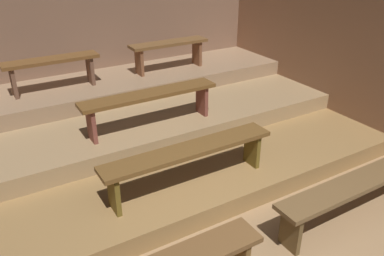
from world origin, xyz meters
TOP-DOWN VIEW (x-y plane):
  - ground at (0.00, 2.46)m, footprint 6.33×5.71m
  - wall_back at (0.00, 4.94)m, footprint 6.33×0.06m
  - wall_right at (2.80, 2.46)m, footprint 0.06×5.71m
  - platform_lower at (0.00, 3.13)m, footprint 5.53×3.56m
  - platform_middle at (0.00, 3.71)m, footprint 5.53×2.39m
  - platform_upper at (0.00, 4.30)m, footprint 5.53×1.22m
  - bench_floor_right at (1.24, 0.72)m, footprint 2.13×0.30m
  - bench_lower_center at (-0.15, 1.81)m, footprint 1.93×0.30m
  - bench_middle_center at (-0.06, 2.92)m, footprint 1.77×0.30m
  - bench_upper_left at (-0.92, 4.27)m, footprint 1.30×0.30m
  - bench_upper_right at (0.92, 4.27)m, footprint 1.30×0.30m

SIDE VIEW (x-z plane):
  - ground at x=0.00m, z-range -0.08..0.00m
  - platform_lower at x=0.00m, z-range 0.00..0.23m
  - platform_middle at x=0.00m, z-range 0.23..0.45m
  - bench_floor_right at x=1.24m, z-range 0.15..0.61m
  - platform_upper at x=0.00m, z-range 0.45..0.68m
  - bench_lower_center at x=-0.15m, z-range 0.37..0.83m
  - bench_middle_center at x=-0.06m, z-range 0.59..1.05m
  - bench_upper_left at x=-0.92m, z-range 0.80..1.26m
  - bench_upper_right at x=0.92m, z-range 0.80..1.26m
  - wall_back at x=0.00m, z-range 0.00..2.47m
  - wall_right at x=2.80m, z-range 0.00..2.47m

